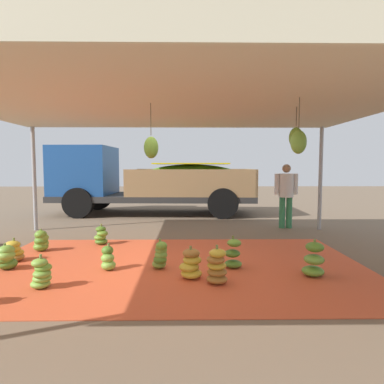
{
  "coord_description": "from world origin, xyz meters",
  "views": [
    {
      "loc": [
        0.23,
        -5.62,
        1.69
      ],
      "look_at": [
        0.35,
        2.49,
        1.08
      ],
      "focal_mm": 31.45,
      "sensor_mm": 36.0,
      "label": 1
    }
  ],
  "objects_px": {
    "cargo_truck_main": "(147,180)",
    "banana_bunch_10": "(108,259)",
    "worker_0": "(286,191)",
    "banana_bunch_4": "(14,252)",
    "banana_bunch_1": "(233,255)",
    "banana_bunch_2": "(314,261)",
    "banana_bunch_9": "(6,258)",
    "banana_bunch_0": "(191,264)",
    "banana_bunch_5": "(101,236)",
    "banana_bunch_6": "(41,274)",
    "banana_bunch_8": "(217,267)",
    "banana_bunch_11": "(41,241)",
    "banana_bunch_3": "(160,256)"
  },
  "relations": [
    {
      "from": "banana_bunch_0",
      "to": "banana_bunch_10",
      "type": "distance_m",
      "value": 1.41
    },
    {
      "from": "banana_bunch_0",
      "to": "banana_bunch_10",
      "type": "xyz_separation_m",
      "value": [
        -1.35,
        0.42,
        -0.02
      ]
    },
    {
      "from": "banana_bunch_2",
      "to": "banana_bunch_4",
      "type": "height_order",
      "value": "banana_bunch_2"
    },
    {
      "from": "banana_bunch_9",
      "to": "banana_bunch_2",
      "type": "bearing_deg",
      "value": -4.77
    },
    {
      "from": "banana_bunch_4",
      "to": "banana_bunch_8",
      "type": "relative_size",
      "value": 0.75
    },
    {
      "from": "banana_bunch_1",
      "to": "banana_bunch_9",
      "type": "bearing_deg",
      "value": -179.47
    },
    {
      "from": "banana_bunch_4",
      "to": "banana_bunch_10",
      "type": "bearing_deg",
      "value": -16.45
    },
    {
      "from": "banana_bunch_4",
      "to": "banana_bunch_9",
      "type": "height_order",
      "value": "banana_bunch_9"
    },
    {
      "from": "banana_bunch_5",
      "to": "worker_0",
      "type": "relative_size",
      "value": 0.25
    },
    {
      "from": "banana_bunch_5",
      "to": "banana_bunch_11",
      "type": "bearing_deg",
      "value": -151.9
    },
    {
      "from": "banana_bunch_5",
      "to": "banana_bunch_9",
      "type": "xyz_separation_m",
      "value": [
        -1.1,
        -1.76,
        0.01
      ]
    },
    {
      "from": "banana_bunch_0",
      "to": "banana_bunch_3",
      "type": "distance_m",
      "value": 0.67
    },
    {
      "from": "banana_bunch_2",
      "to": "cargo_truck_main",
      "type": "height_order",
      "value": "cargo_truck_main"
    },
    {
      "from": "cargo_truck_main",
      "to": "banana_bunch_10",
      "type": "bearing_deg",
      "value": -88.67
    },
    {
      "from": "banana_bunch_2",
      "to": "banana_bunch_8",
      "type": "bearing_deg",
      "value": -169.38
    },
    {
      "from": "banana_bunch_1",
      "to": "banana_bunch_5",
      "type": "xyz_separation_m",
      "value": [
        -2.63,
        1.73,
        -0.04
      ]
    },
    {
      "from": "banana_bunch_0",
      "to": "worker_0",
      "type": "relative_size",
      "value": 0.28
    },
    {
      "from": "banana_bunch_2",
      "to": "banana_bunch_10",
      "type": "height_order",
      "value": "banana_bunch_2"
    },
    {
      "from": "banana_bunch_9",
      "to": "banana_bunch_10",
      "type": "distance_m",
      "value": 1.67
    },
    {
      "from": "banana_bunch_0",
      "to": "banana_bunch_10",
      "type": "height_order",
      "value": "banana_bunch_0"
    },
    {
      "from": "banana_bunch_8",
      "to": "cargo_truck_main",
      "type": "bearing_deg",
      "value": 104.47
    },
    {
      "from": "banana_bunch_0",
      "to": "banana_bunch_2",
      "type": "bearing_deg",
      "value": 1.48
    },
    {
      "from": "banana_bunch_8",
      "to": "banana_bunch_11",
      "type": "height_order",
      "value": "banana_bunch_8"
    },
    {
      "from": "banana_bunch_6",
      "to": "banana_bunch_2",
      "type": "bearing_deg",
      "value": 6.62
    },
    {
      "from": "banana_bunch_11",
      "to": "cargo_truck_main",
      "type": "relative_size",
      "value": 0.06
    },
    {
      "from": "banana_bunch_1",
      "to": "banana_bunch_2",
      "type": "relative_size",
      "value": 0.95
    },
    {
      "from": "banana_bunch_1",
      "to": "banana_bunch_9",
      "type": "relative_size",
      "value": 1.21
    },
    {
      "from": "cargo_truck_main",
      "to": "banana_bunch_5",
      "type": "bearing_deg",
      "value": -94.94
    },
    {
      "from": "banana_bunch_8",
      "to": "cargo_truck_main",
      "type": "relative_size",
      "value": 0.08
    },
    {
      "from": "banana_bunch_0",
      "to": "worker_0",
      "type": "distance_m",
      "value": 4.99
    },
    {
      "from": "banana_bunch_10",
      "to": "worker_0",
      "type": "height_order",
      "value": "worker_0"
    },
    {
      "from": "banana_bunch_5",
      "to": "cargo_truck_main",
      "type": "relative_size",
      "value": 0.06
    },
    {
      "from": "banana_bunch_9",
      "to": "banana_bunch_3",
      "type": "bearing_deg",
      "value": -0.17
    },
    {
      "from": "banana_bunch_5",
      "to": "banana_bunch_6",
      "type": "height_order",
      "value": "banana_bunch_6"
    },
    {
      "from": "banana_bunch_8",
      "to": "worker_0",
      "type": "distance_m",
      "value": 5.01
    },
    {
      "from": "banana_bunch_1",
      "to": "banana_bunch_4",
      "type": "xyz_separation_m",
      "value": [
        -3.86,
        0.45,
        -0.05
      ]
    },
    {
      "from": "banana_bunch_0",
      "to": "banana_bunch_5",
      "type": "height_order",
      "value": "banana_bunch_0"
    },
    {
      "from": "banana_bunch_2",
      "to": "banana_bunch_9",
      "type": "xyz_separation_m",
      "value": [
        -4.91,
        0.41,
        -0.05
      ]
    },
    {
      "from": "banana_bunch_5",
      "to": "cargo_truck_main",
      "type": "distance_m",
      "value": 4.94
    },
    {
      "from": "banana_bunch_10",
      "to": "banana_bunch_4",
      "type": "bearing_deg",
      "value": 163.55
    },
    {
      "from": "worker_0",
      "to": "banana_bunch_4",
      "type": "bearing_deg",
      "value": -151.1
    },
    {
      "from": "banana_bunch_0",
      "to": "banana_bunch_1",
      "type": "distance_m",
      "value": 0.86
    },
    {
      "from": "banana_bunch_0",
      "to": "banana_bunch_8",
      "type": "height_order",
      "value": "banana_bunch_8"
    },
    {
      "from": "banana_bunch_0",
      "to": "cargo_truck_main",
      "type": "relative_size",
      "value": 0.07
    },
    {
      "from": "banana_bunch_4",
      "to": "banana_bunch_10",
      "type": "relative_size",
      "value": 0.98
    },
    {
      "from": "banana_bunch_0",
      "to": "banana_bunch_6",
      "type": "height_order",
      "value": "banana_bunch_0"
    },
    {
      "from": "banana_bunch_0",
      "to": "banana_bunch_6",
      "type": "bearing_deg",
      "value": -168.78
    },
    {
      "from": "banana_bunch_6",
      "to": "banana_bunch_9",
      "type": "bearing_deg",
      "value": 137.57
    },
    {
      "from": "banana_bunch_10",
      "to": "cargo_truck_main",
      "type": "bearing_deg",
      "value": 91.33
    },
    {
      "from": "banana_bunch_3",
      "to": "banana_bunch_6",
      "type": "xyz_separation_m",
      "value": [
        -1.58,
        -0.86,
        -0.02
      ]
    }
  ]
}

